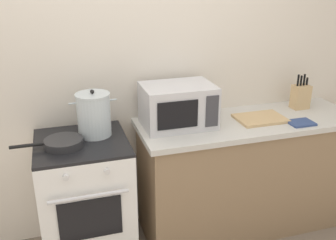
{
  "coord_description": "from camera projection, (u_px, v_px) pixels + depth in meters",
  "views": [
    {
      "loc": [
        -0.47,
        -1.73,
        1.95
      ],
      "look_at": [
        0.25,
        0.6,
        1.0
      ],
      "focal_mm": 40.64,
      "sensor_mm": 36.0,
      "label": 1
    }
  ],
  "objects": [
    {
      "name": "back_wall",
      "position": [
        161.0,
        71.0,
        2.87
      ],
      "size": [
        4.4,
        0.1,
        2.5
      ],
      "primitive_type": "cube",
      "color": "silver",
      "rests_on": "ground_plane"
    },
    {
      "name": "stove",
      "position": [
        86.0,
        201.0,
        2.65
      ],
      "size": [
        0.6,
        0.64,
        0.92
      ],
      "color": "white",
      "rests_on": "ground_plane"
    },
    {
      "name": "countertop_right",
      "position": [
        251.0,
        122.0,
        2.85
      ],
      "size": [
        1.7,
        0.6,
        0.04
      ],
      "primitive_type": "cube",
      "color": "beige",
      "rests_on": "lower_cabinet_right"
    },
    {
      "name": "stock_pot",
      "position": [
        94.0,
        115.0,
        2.53
      ],
      "size": [
        0.31,
        0.23,
        0.32
      ],
      "color": "silver",
      "rests_on": "stove"
    },
    {
      "name": "microwave",
      "position": [
        178.0,
        105.0,
        2.69
      ],
      "size": [
        0.5,
        0.37,
        0.3
      ],
      "color": "silver",
      "rests_on": "countertop_right"
    },
    {
      "name": "lower_cabinet_right",
      "position": [
        246.0,
        176.0,
        3.02
      ],
      "size": [
        1.64,
        0.56,
        0.88
      ],
      "primitive_type": "cube",
      "color": "#8C7051",
      "rests_on": "ground_plane"
    },
    {
      "name": "knife_block",
      "position": [
        301.0,
        96.0,
        3.05
      ],
      "size": [
        0.13,
        0.1,
        0.28
      ],
      "color": "tan",
      "rests_on": "countertop_right"
    },
    {
      "name": "frying_pan",
      "position": [
        63.0,
        143.0,
        2.4
      ],
      "size": [
        0.44,
        0.24,
        0.05
      ],
      "color": "#28282B",
      "rests_on": "stove"
    },
    {
      "name": "oven_mitt",
      "position": [
        301.0,
        123.0,
        2.76
      ],
      "size": [
        0.18,
        0.14,
        0.02
      ],
      "primitive_type": "cube",
      "color": "#33477A",
      "rests_on": "countertop_right"
    },
    {
      "name": "cutting_board",
      "position": [
        260.0,
        118.0,
        2.84
      ],
      "size": [
        0.36,
        0.26,
        0.02
      ],
      "primitive_type": "cube",
      "color": "tan",
      "rests_on": "countertop_right"
    }
  ]
}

